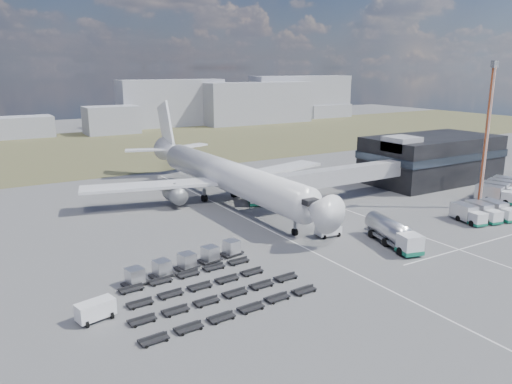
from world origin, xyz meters
TOP-DOWN VIEW (x-y plane):
  - ground at (0.00, 0.00)m, footprint 420.00×420.00m
  - grass_strip at (0.00, 110.00)m, footprint 420.00×90.00m
  - lane_markings at (9.77, 3.00)m, footprint 47.12×110.00m
  - terminal at (47.77, 23.96)m, footprint 30.40×16.40m
  - jet_bridge at (15.90, 20.42)m, footprint 30.30×3.80m
  - airliner at (0.00, 32.38)m, footprint 51.59×64.53m
  - skyline at (-3.23, 150.98)m, footprint 302.05×25.86m
  - fuel_tanker at (9.39, -1.79)m, footprint 5.48×11.57m
  - pushback_tug at (4.00, 6.00)m, footprint 3.83×2.40m
  - utility_van at (-32.42, -2.09)m, footprint 4.08×2.51m
  - catering_truck at (4.33, 28.01)m, footprint 4.75×6.60m
  - service_trucks_near at (31.22, -1.03)m, footprint 9.73×8.09m
  - service_trucks_far at (48.48, 6.52)m, footprint 14.26×10.42m
  - uld_row at (-19.34, 5.22)m, footprint 17.44×4.94m
  - baggage_dollies at (-20.17, -2.83)m, footprint 22.20×14.23m
  - floodlight_mast at (37.29, 4.01)m, footprint 2.46×2.00m

SIDE VIEW (x-z plane):
  - ground at x=0.00m, z-range 0.00..0.00m
  - grass_strip at x=0.00m, z-range 0.00..0.01m
  - lane_markings at x=9.77m, z-range 0.00..0.01m
  - baggage_dollies at x=-20.17m, z-range 0.00..0.66m
  - pushback_tug at x=4.00m, z-range 0.00..1.61m
  - utility_van at x=-32.42m, z-range 0.00..2.07m
  - uld_row at x=-19.34m, z-range 0.19..2.10m
  - service_trucks_near at x=31.22m, z-range 0.11..2.73m
  - catering_truck at x=4.33m, z-range 0.03..2.84m
  - service_trucks_far at x=48.48m, z-range 0.12..2.96m
  - fuel_tanker at x=9.39m, z-range 0.00..3.63m
  - jet_bridge at x=15.90m, z-range 1.53..8.58m
  - terminal at x=47.77m, z-range -0.25..10.75m
  - airliner at x=0.00m, z-range -3.52..14.10m
  - skyline at x=-3.23m, z-range -1.38..19.51m
  - floodlight_mast at x=37.29m, z-range 0.03..25.89m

